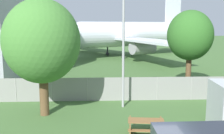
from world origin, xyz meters
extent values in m
cylinder|color=gray|center=(-7.64, 10.53, 0.86)|extent=(0.07, 0.07, 1.73)
cylinder|color=gray|center=(-5.09, 10.53, 0.86)|extent=(0.07, 0.07, 1.73)
cylinder|color=gray|center=(-2.55, 10.53, 0.86)|extent=(0.07, 0.07, 1.73)
cylinder|color=gray|center=(0.00, 10.53, 0.86)|extent=(0.07, 0.07, 1.73)
cylinder|color=gray|center=(2.55, 10.53, 0.86)|extent=(0.07, 0.07, 1.73)
cylinder|color=gray|center=(5.09, 10.53, 0.86)|extent=(0.07, 0.07, 1.73)
cube|color=gray|center=(0.00, 10.53, 0.86)|extent=(56.00, 0.01, 1.73)
cylinder|color=silver|center=(-0.49, 35.61, 3.86)|extent=(29.58, 18.84, 4.21)
cone|color=silver|center=(15.60, 44.46, 3.86)|extent=(6.44, 5.86, 3.79)
cube|color=silver|center=(5.31, 28.33, 3.23)|extent=(9.14, 14.79, 0.30)
cylinder|color=#939399|center=(4.62, 30.37, 2.13)|extent=(4.23, 3.49, 1.89)
cube|color=silver|center=(-3.53, 44.41, 3.23)|extent=(12.00, 13.97, 0.30)
cylinder|color=#939399|center=(-2.18, 42.74, 2.13)|extent=(4.23, 3.49, 1.89)
cube|color=silver|center=(12.37, 42.68, 9.12)|extent=(3.44, 2.04, 6.32)
cube|color=silver|center=(12.18, 42.58, 4.28)|extent=(7.42, 9.74, 0.20)
cylinder|color=#2D2D33|center=(-9.44, 30.69, 0.88)|extent=(0.24, 0.24, 1.75)
cylinder|color=#2D2D33|center=(-9.44, 30.69, 0.28)|extent=(0.64, 0.53, 0.56)
cylinder|color=#2D2D33|center=(2.11, 34.16, 0.88)|extent=(0.24, 0.24, 1.75)
cylinder|color=#2D2D33|center=(2.11, 34.16, 0.28)|extent=(0.64, 0.53, 0.56)
cylinder|color=#2D2D33|center=(-0.33, 38.58, 0.88)|extent=(0.24, 0.24, 1.75)
cylinder|color=#2D2D33|center=(-0.33, 38.58, 0.28)|extent=(0.64, 0.53, 0.56)
cube|color=brown|center=(0.68, 4.49, 0.74)|extent=(1.87, 0.95, 0.04)
cube|color=brown|center=(0.74, 5.05, 0.44)|extent=(1.81, 0.47, 0.04)
cube|color=brown|center=(0.62, 3.93, 0.44)|extent=(1.81, 0.47, 0.04)
cube|color=brown|center=(1.47, 4.40, 0.37)|extent=(0.21, 1.40, 0.74)
cube|color=brown|center=(-0.11, 4.58, 0.37)|extent=(0.21, 1.40, 0.74)
cylinder|color=brown|center=(-5.02, 7.68, 1.29)|extent=(0.54, 0.54, 2.59)
ellipsoid|color=#427A33|center=(-5.02, 7.68, 4.52)|extent=(4.54, 4.54, 4.99)
cylinder|color=brown|center=(5.56, 12.75, 1.55)|extent=(0.43, 0.43, 3.10)
ellipsoid|color=#2D6023|center=(5.56, 12.75, 4.64)|extent=(3.62, 3.62, 3.99)
cylinder|color=#99999E|center=(-0.09, 9.04, 3.77)|extent=(0.16, 0.16, 7.55)
camera|label=1|loc=(-1.57, -7.91, 5.49)|focal=42.00mm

